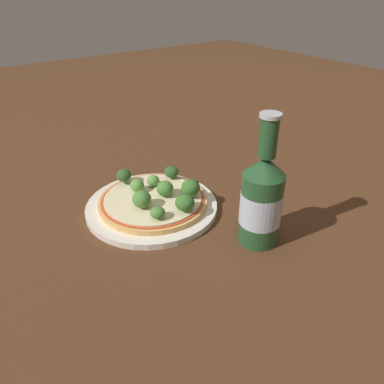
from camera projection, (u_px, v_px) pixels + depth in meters
ground_plane at (153, 203)px, 0.75m from camera, size 3.00×3.00×0.00m
plate at (152, 207)px, 0.73m from camera, size 0.25×0.25×0.01m
pizza at (153, 200)px, 0.72m from camera, size 0.21×0.21×0.01m
broccoli_floret_0 at (124, 176)px, 0.76m from camera, size 0.03×0.03×0.03m
broccoli_floret_1 at (137, 186)px, 0.73m from camera, size 0.03×0.03×0.03m
broccoli_floret_2 at (185, 203)px, 0.67m from camera, size 0.04×0.04×0.03m
broccoli_floret_3 at (191, 188)px, 0.71m from camera, size 0.04×0.04×0.04m
broccoli_floret_4 at (172, 172)px, 0.78m from camera, size 0.03×0.03×0.03m
broccoli_floret_5 at (158, 213)px, 0.65m from camera, size 0.03×0.03×0.02m
broccoli_floret_6 at (153, 181)px, 0.75m from camera, size 0.03×0.03×0.02m
broccoli_floret_7 at (165, 189)px, 0.72m from camera, size 0.03×0.03×0.03m
broccoli_floret_8 at (142, 199)px, 0.68m from camera, size 0.03×0.03×0.03m
beer_bottle at (262, 199)px, 0.61m from camera, size 0.07×0.07×0.23m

